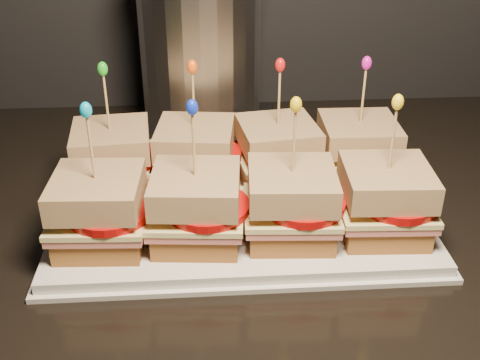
{
  "coord_description": "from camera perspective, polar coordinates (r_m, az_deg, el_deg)",
  "views": [
    {
      "loc": [
        0.01,
        1.02,
        1.27
      ],
      "look_at": [
        0.06,
        1.62,
        0.93
      ],
      "focal_mm": 45.0,
      "sensor_mm": 36.0,
      "label": 1
    }
  ],
  "objects": [
    {
      "name": "granite_slab",
      "position": [
        0.87,
        20.41,
        -1.3
      ],
      "size": [
        2.69,
        0.63,
        0.04
      ],
      "primitive_type": "cube",
      "color": "black",
      "rests_on": "cabinet"
    },
    {
      "name": "platter",
      "position": [
        0.72,
        -0.0,
        -3.19
      ],
      "size": [
        0.43,
        0.27,
        0.02
      ],
      "primitive_type": "cube",
      "color": "white",
      "rests_on": "granite_slab"
    },
    {
      "name": "platter_rim",
      "position": [
        0.72,
        -0.0,
        -3.59
      ],
      "size": [
        0.44,
        0.28,
        0.01
      ],
      "primitive_type": "cube",
      "color": "white",
      "rests_on": "granite_slab"
    },
    {
      "name": "sandwich_0_bread_bot",
      "position": [
        0.77,
        -11.76,
        0.25
      ],
      "size": [
        0.1,
        0.1,
        0.02
      ],
      "primitive_type": "cube",
      "rotation": [
        0.0,
        0.0,
        0.09
      ],
      "color": "brown",
      "rests_on": "platter"
    },
    {
      "name": "sandwich_0_ham",
      "position": [
        0.76,
        -11.88,
        1.33
      ],
      "size": [
        0.11,
        0.1,
        0.01
      ],
      "primitive_type": "cube",
      "rotation": [
        0.0,
        0.0,
        0.09
      ],
      "color": "#CB5F5E",
      "rests_on": "sandwich_0_bread_bot"
    },
    {
      "name": "sandwich_0_cheese",
      "position": [
        0.76,
        -11.93,
        1.8
      ],
      "size": [
        0.11,
        0.11,
        0.01
      ],
      "primitive_type": "cube",
      "rotation": [
        0.0,
        0.0,
        0.09
      ],
      "color": "#EEE391",
      "rests_on": "sandwich_0_ham"
    },
    {
      "name": "sandwich_0_tomato",
      "position": [
        0.75,
        -11.13,
        2.13
      ],
      "size": [
        0.09,
        0.09,
        0.01
      ],
      "primitive_type": "cylinder",
      "color": "#B20C0A",
      "rests_on": "sandwich_0_cheese"
    },
    {
      "name": "sandwich_0_bread_top",
      "position": [
        0.75,
        -12.15,
        3.67
      ],
      "size": [
        0.1,
        0.1,
        0.03
      ],
      "primitive_type": "cube",
      "rotation": [
        0.0,
        0.0,
        0.09
      ],
      "color": "brown",
      "rests_on": "sandwich_0_tomato"
    },
    {
      "name": "sandwich_0_pick",
      "position": [
        0.73,
        -12.52,
        6.9
      ],
      "size": [
        0.0,
        0.0,
        0.09
      ],
      "primitive_type": "cylinder",
      "color": "tan",
      "rests_on": "sandwich_0_bread_top"
    },
    {
      "name": "sandwich_0_frill",
      "position": [
        0.71,
        -12.9,
        10.24
      ],
      "size": [
        0.01,
        0.01,
        0.02
      ],
      "primitive_type": "ellipsoid",
      "color": "green",
      "rests_on": "sandwich_0_pick"
    },
    {
      "name": "sandwich_1_bread_bot",
      "position": [
        0.76,
        -4.15,
        0.5
      ],
      "size": [
        0.1,
        0.1,
        0.02
      ],
      "primitive_type": "cube",
      "rotation": [
        0.0,
        0.0,
        -0.12
      ],
      "color": "brown",
      "rests_on": "platter"
    },
    {
      "name": "sandwich_1_ham",
      "position": [
        0.75,
        -4.19,
        1.6
      ],
      "size": [
        0.11,
        0.11,
        0.01
      ],
      "primitive_type": "cube",
      "rotation": [
        0.0,
        0.0,
        -0.12
      ],
      "color": "#CB5F5E",
      "rests_on": "sandwich_1_bread_bot"
    },
    {
      "name": "sandwich_1_cheese",
      "position": [
        0.75,
        -4.21,
        2.07
      ],
      "size": [
        0.11,
        0.11,
        0.01
      ],
      "primitive_type": "cube",
      "rotation": [
        0.0,
        0.0,
        -0.12
      ],
      "color": "#EEE391",
      "rests_on": "sandwich_1_ham"
    },
    {
      "name": "sandwich_1_tomato",
      "position": [
        0.74,
        -3.3,
        2.41
      ],
      "size": [
        0.09,
        0.09,
        0.01
      ],
      "primitive_type": "cylinder",
      "color": "#B20C0A",
      "rests_on": "sandwich_1_cheese"
    },
    {
      "name": "sandwich_1_bread_top",
      "position": [
        0.74,
        -4.29,
        3.98
      ],
      "size": [
        0.1,
        0.1,
        0.03
      ],
      "primitive_type": "cube",
      "rotation": [
        0.0,
        0.0,
        -0.12
      ],
      "color": "brown",
      "rests_on": "sandwich_1_tomato"
    },
    {
      "name": "sandwich_1_pick",
      "position": [
        0.72,
        -4.42,
        7.26
      ],
      "size": [
        0.0,
        0.0,
        0.09
      ],
      "primitive_type": "cylinder",
      "color": "tan",
      "rests_on": "sandwich_1_bread_top"
    },
    {
      "name": "sandwich_1_frill",
      "position": [
        0.71,
        -4.56,
        10.65
      ],
      "size": [
        0.01,
        0.01,
        0.02
      ],
      "primitive_type": "ellipsoid",
      "color": "#FC580E",
      "rests_on": "sandwich_1_pick"
    },
    {
      "name": "sandwich_2_bread_bot",
      "position": [
        0.77,
        3.49,
        0.75
      ],
      "size": [
        0.1,
        0.1,
        0.02
      ],
      "primitive_type": "cube",
      "rotation": [
        0.0,
        0.0,
        0.14
      ],
      "color": "brown",
      "rests_on": "platter"
    },
    {
      "name": "sandwich_2_ham",
      "position": [
        0.76,
        3.53,
        1.85
      ],
      "size": [
        0.11,
        0.11,
        0.01
      ],
      "primitive_type": "cube",
      "rotation": [
        0.0,
        0.0,
        0.14
      ],
      "color": "#CB5F5E",
      "rests_on": "sandwich_2_bread_bot"
    },
    {
      "name": "sandwich_2_cheese",
      "position": [
        0.76,
        3.54,
        2.32
      ],
      "size": [
        0.11,
        0.11,
        0.01
      ],
      "primitive_type": "cube",
      "rotation": [
        0.0,
        0.0,
        0.14
      ],
      "color": "#EEE391",
      "rests_on": "sandwich_2_ham"
    },
    {
      "name": "sandwich_2_tomato",
      "position": [
        0.75,
        4.53,
        2.65
      ],
      "size": [
        0.09,
        0.09,
        0.01
      ],
      "primitive_type": "cylinder",
      "color": "#B20C0A",
      "rests_on": "sandwich_2_cheese"
    },
    {
      "name": "sandwich_2_bread_top",
      "position": [
        0.75,
        3.61,
        4.21
      ],
      "size": [
        0.1,
        0.1,
        0.03
      ],
      "primitive_type": "cube",
      "rotation": [
        0.0,
        0.0,
        0.14
      ],
      "color": "brown",
      "rests_on": "sandwich_2_tomato"
    },
    {
      "name": "sandwich_2_pick",
      "position": [
        0.73,
        3.72,
        7.47
      ],
      "size": [
        0.0,
        0.0,
        0.09
      ],
      "primitive_type": "cylinder",
      "color": "tan",
      "rests_on": "sandwich_2_bread_top"
    },
    {
      "name": "sandwich_2_frill",
      "position": [
        0.71,
        3.83,
        10.84
      ],
      "size": [
        0.01,
        0.01,
        0.02
      ],
      "primitive_type": "ellipsoid",
      "color": "red",
      "rests_on": "sandwich_2_pick"
    },
    {
      "name": "sandwich_3_bread_bot",
      "position": [
        0.79,
        10.89,
        0.98
      ],
      "size": [
        0.09,
        0.09,
        0.02
      ],
      "primitive_type": "cube",
      "rotation": [
        0.0,
        0.0,
        -0.02
      ],
      "color": "brown",
      "rests_on": "platter"
    },
    {
      "name": "sandwich_3_ham",
      "position": [
        0.78,
        11.0,
        2.05
      ],
      "size": [
        0.1,
        0.1,
        0.01
      ],
      "primitive_type": "cube",
      "rotation": [
        0.0,
        0.0,
        -0.02
      ],
      "color": "#CB5F5E",
      "rests_on": "sandwich_3_bread_bot"
    },
    {
      "name": "sandwich_3_cheese",
      "position": [
        0.78,
        11.05,
        2.51
      ],
      "size": [
        0.1,
        0.1,
        0.01
      ],
      "primitive_type": "cube",
      "rotation": [
        0.0,
        0.0,
        -0.02
      ],
      "color": "#EEE391",
      "rests_on": "sandwich_3_ham"
    },
    {
      "name": "sandwich_3_tomato",
      "position": [
        0.77,
        12.07,
        2.83
      ],
      "size": [
        0.09,
        0.09,
        0.01
      ],
      "primitive_type": "cylinder",
      "color": "#B20C0A",
      "rests_on": "sandwich_3_cheese"
    },
    {
      "name": "sandwich_3_bread_top",
      "position": [
        0.76,
        11.24,
        4.36
      ],
      "size": [
        0.09,
        0.09,
        0.03
      ],
      "primitive_type": "cube",
      "rotation": [
        0.0,
        0.0,
        -0.02
      ],
      "color": "brown",
      "rests_on": "sandwich_3_tomato"
    },
    {
      "name": "sandwich_3_pick",
      "position": [
        0.75,
        11.58,
        7.53
      ],
      "size": [
        0.0,
        0.0,
        0.09
      ],
      "primitive_type": "cylinder",
      "color": "tan",
      "rests_on": "sandwich_3_bread_top"
    },
    {
      "name": "sandwich_3_frill",
      "position": [
        0.73,
        11.93,
        10.8
      ],
      "size": [
        0.01,
        0.01,
        0.02
      ],
      "primitive_type": "ellipsoid",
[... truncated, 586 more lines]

